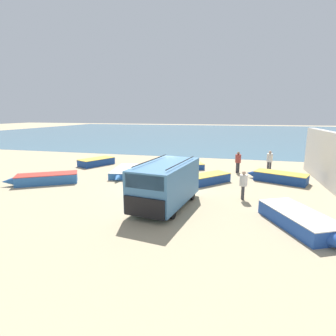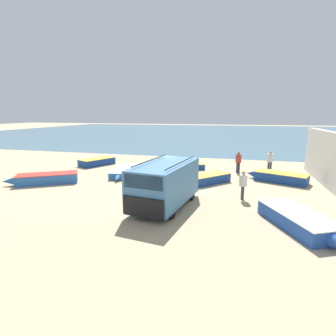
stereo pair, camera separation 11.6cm
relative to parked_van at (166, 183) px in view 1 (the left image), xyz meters
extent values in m
plane|color=tan|center=(-1.43, 3.78, -1.27)|extent=(200.00, 200.00, 0.00)
cube|color=#477084|center=(-1.43, 55.78, -1.26)|extent=(120.00, 80.00, 0.01)
cube|color=teal|center=(0.00, 0.03, 0.02)|extent=(2.87, 5.09, 2.01)
cube|color=black|center=(-0.36, -2.41, -0.53)|extent=(2.00, 0.39, 0.91)
cube|color=#1E232D|center=(-0.35, -2.33, 0.62)|extent=(1.91, 0.34, 0.64)
cylinder|color=black|center=(0.74, -1.59, -0.93)|extent=(0.32, 0.71, 0.68)
cylinder|color=black|center=(-1.17, -1.31, -0.93)|extent=(0.32, 0.71, 0.68)
cylinder|color=black|center=(1.18, 1.37, -0.93)|extent=(0.32, 0.71, 0.68)
cylinder|color=black|center=(-0.73, 1.65, -0.93)|extent=(0.32, 0.71, 0.68)
cylinder|color=black|center=(0.85, -0.10, 1.15)|extent=(0.63, 3.92, 0.05)
cylinder|color=black|center=(-0.84, 0.15, 1.15)|extent=(0.63, 3.92, 0.05)
cube|color=#2D66AD|center=(-9.23, 2.36, -0.94)|extent=(4.09, 3.27, 0.65)
cone|color=#2D66AD|center=(-11.28, 1.09, -0.94)|extent=(1.06, 0.98, 0.62)
cube|color=#B22D23|center=(-9.23, 2.36, -0.68)|extent=(0.85, 1.20, 0.05)
cube|color=#B22D23|center=(-9.23, 2.36, -0.60)|extent=(4.13, 3.31, 0.04)
cube|color=#2D66AD|center=(-5.05, 6.21, -1.02)|extent=(2.15, 4.03, 0.49)
cone|color=#2D66AD|center=(-4.66, 3.90, -1.02)|extent=(0.60, 0.91, 0.46)
cube|color=silver|center=(-5.05, 6.21, -0.84)|extent=(1.44, 0.43, 0.05)
cube|color=silver|center=(-5.05, 6.21, -0.76)|extent=(2.18, 4.07, 0.04)
cube|color=navy|center=(-0.34, 10.67, -1.03)|extent=(2.64, 3.51, 0.47)
cone|color=navy|center=(-1.21, 12.45, -1.03)|extent=(0.71, 0.84, 0.44)
cube|color=gold|center=(-0.34, 10.67, -0.87)|extent=(1.20, 0.72, 0.05)
cube|color=gold|center=(-0.34, 10.67, -0.78)|extent=(2.67, 3.55, 0.04)
cube|color=navy|center=(1.75, 5.35, -0.97)|extent=(2.98, 3.12, 0.59)
cone|color=navy|center=(0.52, 3.98, -0.97)|extent=(0.86, 0.87, 0.56)
cube|color=gold|center=(1.75, 5.35, -0.74)|extent=(1.03, 0.94, 0.05)
cube|color=gold|center=(1.75, 5.35, -0.66)|extent=(3.01, 3.15, 0.04)
cube|color=navy|center=(6.72, 6.86, -0.94)|extent=(3.75, 2.65, 0.65)
cone|color=navy|center=(4.77, 7.68, -0.94)|extent=(0.94, 0.86, 0.61)
cube|color=gold|center=(6.72, 6.86, -0.69)|extent=(0.69, 1.28, 0.05)
cube|color=gold|center=(6.72, 6.86, -0.60)|extent=(3.78, 2.67, 0.04)
cube|color=navy|center=(-9.23, 9.14, -0.96)|extent=(2.74, 3.53, 0.61)
cone|color=navy|center=(-8.39, 10.90, -0.96)|extent=(0.83, 0.89, 0.58)
cube|color=gold|center=(-9.23, 9.14, -0.72)|extent=(1.34, 0.78, 0.05)
cube|color=gold|center=(-9.23, 9.14, -0.63)|extent=(2.76, 3.57, 0.04)
cube|color=#234CA3|center=(6.26, -1.07, -0.95)|extent=(3.11, 4.07, 0.62)
cube|color=silver|center=(6.26, -1.07, -0.71)|extent=(1.44, 0.84, 0.05)
cube|color=silver|center=(6.26, -1.07, -0.62)|extent=(3.15, 4.11, 0.04)
cylinder|color=#38383D|center=(3.81, 9.23, -0.84)|extent=(0.16, 0.16, 0.85)
cylinder|color=#38383D|center=(3.67, 9.12, -0.84)|extent=(0.16, 0.16, 0.85)
cylinder|color=#993833|center=(3.74, 9.18, -0.08)|extent=(0.46, 0.46, 0.67)
sphere|color=#8C664C|center=(3.74, 9.18, 0.37)|extent=(0.23, 0.23, 0.23)
cylinder|color=#38383D|center=(6.37, 10.10, -0.83)|extent=(0.16, 0.16, 0.87)
cylinder|color=#38383D|center=(6.20, 10.15, -0.83)|extent=(0.16, 0.16, 0.87)
cylinder|color=silver|center=(6.29, 10.12, -0.06)|extent=(0.47, 0.47, 0.69)
sphere|color=tan|center=(6.29, 10.12, 0.40)|extent=(0.23, 0.23, 0.23)
cylinder|color=#38383D|center=(3.98, 2.25, -0.86)|extent=(0.15, 0.15, 0.80)
cylinder|color=#38383D|center=(4.01, 2.08, -0.86)|extent=(0.15, 0.15, 0.80)
cylinder|color=silver|center=(3.99, 2.16, -0.14)|extent=(0.44, 0.44, 0.64)
sphere|color=tan|center=(3.99, 2.16, 0.28)|extent=(0.22, 0.22, 0.22)
camera|label=1|loc=(3.42, -12.80, 3.58)|focal=28.00mm
camera|label=2|loc=(3.53, -12.77, 3.58)|focal=28.00mm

